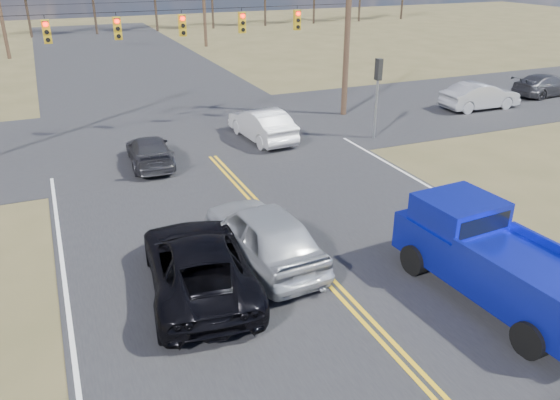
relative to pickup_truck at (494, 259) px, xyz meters
name	(u,v)px	position (x,y,z in m)	size (l,w,h in m)	color
ground	(384,340)	(-3.59, -0.51, -1.11)	(160.00, 160.00, 0.00)	brown
road_main	(242,189)	(-3.59, 9.49, -1.11)	(14.00, 120.00, 0.02)	#28282B
road_cross	(190,133)	(-3.59, 17.49, -1.11)	(120.00, 12.00, 0.02)	#28282B
signal_gantry	(194,30)	(-3.09, 17.28, 3.95)	(19.60, 4.83, 10.00)	#473323
utility_poles	(188,29)	(-3.59, 16.49, 4.12)	(19.60, 58.32, 10.00)	#473323
treeline	(146,3)	(-3.59, 26.46, 4.59)	(87.00, 117.80, 7.40)	#33261C
pickup_truck	(494,259)	(0.00, 0.00, 0.00)	(2.76, 6.23, 2.29)	black
silver_suv	(263,233)	(-4.84, 4.10, -0.21)	(2.12, 5.26, 1.79)	#ADB0B6
black_suv	(199,263)	(-7.00, 3.33, -0.32)	(2.63, 5.71, 1.59)	black
white_car_queue	(262,124)	(-0.58, 14.99, -0.33)	(1.65, 4.74, 1.56)	white
dgrey_car_queue	(150,151)	(-6.34, 13.60, -0.49)	(1.74, 4.28, 1.24)	#323237
cross_car_east_near	(480,96)	(13.38, 15.41, -0.32)	(4.77, 1.66, 1.57)	#A8A9B0
cross_car_east_far	(545,85)	(19.63, 16.40, -0.42)	(4.78, 1.94, 1.39)	#37373C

